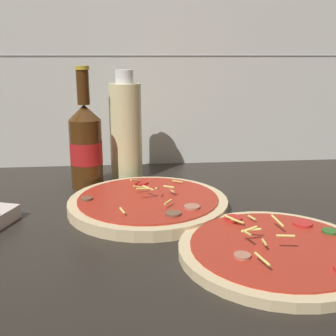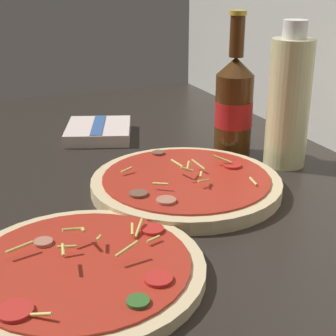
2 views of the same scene
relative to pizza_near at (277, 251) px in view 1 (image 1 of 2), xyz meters
The scene contains 6 objects.
counter_slab 12.63cm from the pizza_near, 133.55° to the left, with size 160.00×90.00×2.50cm.
tile_backsplash 61.29cm from the pizza_near, 98.94° to the left, with size 160.00×1.13×60.00cm.
pizza_near is the anchor object (origin of this frame).
pizza_far 26.93cm from the pizza_near, 129.71° to the left, with size 29.43×29.43×4.69cm.
beer_bottle 47.09cm from the pizza_near, 129.57° to the left, with size 6.85×6.85×25.63cm.
oil_bottle 47.59cm from the pizza_near, 116.94° to the left, with size 7.19×7.19×24.61cm.
Camera 1 is at (-12.28, -61.88, 30.33)cm, focal length 45.00 mm.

